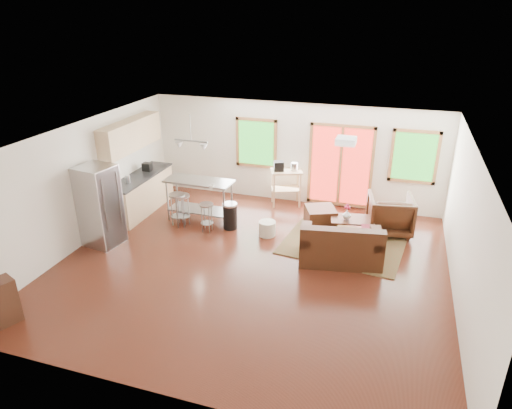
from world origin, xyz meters
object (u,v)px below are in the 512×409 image
(rug, at_px, (343,245))
(kitchen_cart, at_px, (285,175))
(armchair, at_px, (390,212))
(island, at_px, (199,193))
(refrigerator, at_px, (100,206))
(coffee_table, at_px, (352,221))
(loveseat, at_px, (341,246))
(ottoman, at_px, (320,217))

(rug, height_order, kitchen_cart, kitchen_cart)
(armchair, height_order, kitchen_cart, kitchen_cart)
(armchair, bearing_deg, island, -1.35)
(refrigerator, height_order, island, refrigerator)
(island, bearing_deg, coffee_table, 5.43)
(armchair, xyz_separation_m, refrigerator, (-5.86, -2.41, 0.39))
(refrigerator, relative_size, kitchen_cart, 1.49)
(rug, relative_size, coffee_table, 2.40)
(island, distance_m, kitchen_cart, 2.28)
(coffee_table, height_order, island, island)
(rug, bearing_deg, loveseat, -87.69)
(rug, distance_m, island, 3.54)
(armchair, bearing_deg, coffee_table, 13.33)
(ottoman, bearing_deg, kitchen_cart, 139.61)
(refrigerator, xyz_separation_m, kitchen_cart, (3.21, 3.23, -0.07))
(rug, distance_m, loveseat, 0.76)
(ottoman, relative_size, kitchen_cart, 0.56)
(island, bearing_deg, ottoman, 11.45)
(rug, bearing_deg, kitchen_cart, 134.53)
(loveseat, xyz_separation_m, coffee_table, (0.08, 1.30, -0.01))
(loveseat, height_order, refrigerator, refrigerator)
(loveseat, bearing_deg, refrigerator, 178.80)
(island, bearing_deg, kitchen_cart, 41.27)
(loveseat, distance_m, refrigerator, 5.08)
(kitchen_cart, bearing_deg, loveseat, -54.23)
(armchair, distance_m, island, 4.42)
(coffee_table, distance_m, kitchen_cart, 2.24)
(loveseat, distance_m, ottoman, 1.68)
(loveseat, height_order, armchair, armchair)
(rug, bearing_deg, coffee_table, 80.33)
(rug, height_order, coffee_table, coffee_table)
(armchair, distance_m, kitchen_cart, 2.79)
(armchair, height_order, refrigerator, refrigerator)
(coffee_table, distance_m, ottoman, 0.80)
(loveseat, xyz_separation_m, ottoman, (-0.68, 1.53, -0.12))
(ottoman, height_order, refrigerator, refrigerator)
(armchair, height_order, ottoman, armchair)
(rug, height_order, island, island)
(refrigerator, distance_m, island, 2.29)
(coffee_table, relative_size, kitchen_cart, 0.88)
(coffee_table, relative_size, island, 0.64)
(rug, height_order, armchair, armchair)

